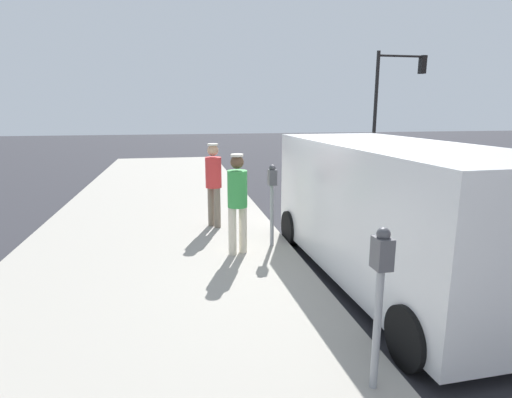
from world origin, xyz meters
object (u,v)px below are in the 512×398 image
parking_meter_near (272,191)px  parking_meter_far (380,282)px  parked_van (392,209)px  traffic_light_corner (393,90)px  pedestrian_in_green (237,197)px  pedestrian_in_red (214,179)px

parking_meter_near → parking_meter_far: 4.10m
parked_van → traffic_light_corner: traffic_light_corner is taller
parking_meter_far → pedestrian_in_green: (0.69, -3.78, -0.02)m
parking_meter_far → pedestrian_in_red: 5.66m
parking_meter_far → pedestrian_in_red: pedestrian_in_red is taller
parking_meter_far → parked_van: 2.92m
pedestrian_in_green → parking_meter_far: bearing=100.3°
pedestrian_in_green → traffic_light_corner: bearing=-128.7°
parking_meter_near → traffic_light_corner: (-8.21, -10.77, 2.34)m
parking_meter_near → pedestrian_in_green: (0.69, 0.32, -0.02)m
parked_van → pedestrian_in_green: bearing=-30.3°
parked_van → traffic_light_corner: bearing=-118.5°
traffic_light_corner → parked_van: bearing=61.5°
pedestrian_in_red → traffic_light_corner: traffic_light_corner is taller
pedestrian_in_red → parked_van: parked_van is taller
pedestrian_in_green → traffic_light_corner: size_ratio=0.34×
pedestrian_in_red → traffic_light_corner: 13.23m
parking_meter_near → pedestrian_in_green: bearing=24.7°
parking_meter_near → parking_meter_far: same height
pedestrian_in_green → pedestrian_in_red: 1.82m
parking_meter_near → parking_meter_far: (0.00, 4.10, 0.00)m
parked_van → traffic_light_corner: size_ratio=1.01×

